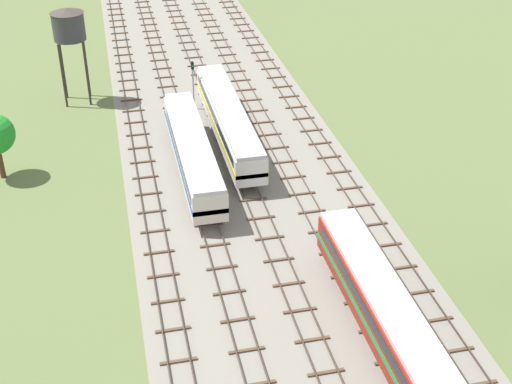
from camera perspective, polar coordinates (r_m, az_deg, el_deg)
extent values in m
plane|color=#5B6B3D|center=(80.05, -3.59, 7.28)|extent=(480.00, 480.00, 0.00)
cube|color=gray|center=(80.05, -3.59, 7.29)|extent=(21.74, 176.00, 0.01)
cube|color=#47382D|center=(80.11, -10.54, 6.99)|extent=(0.07, 126.00, 0.15)
cube|color=#47382D|center=(80.15, -9.51, 7.10)|extent=(0.07, 126.00, 0.15)
cube|color=brown|center=(46.15, -6.31, -13.52)|extent=(2.40, 0.22, 0.14)
cube|color=brown|center=(48.33, -6.77, -11.06)|extent=(2.40, 0.22, 0.14)
cube|color=brown|center=(50.60, -7.19, -8.81)|extent=(2.40, 0.22, 0.14)
cube|color=brown|center=(52.94, -7.56, -6.76)|extent=(2.40, 0.22, 0.14)
cube|color=brown|center=(55.34, -7.90, -4.89)|extent=(2.40, 0.22, 0.14)
cube|color=brown|center=(57.79, -8.20, -3.17)|extent=(2.40, 0.22, 0.14)
cube|color=brown|center=(60.30, -8.48, -1.60)|extent=(2.40, 0.22, 0.14)
cube|color=brown|center=(62.85, -8.74, -0.15)|extent=(2.40, 0.22, 0.14)
cube|color=brown|center=(65.44, -8.98, 1.19)|extent=(2.40, 0.22, 0.14)
cube|color=brown|center=(68.06, -9.20, 2.42)|extent=(2.40, 0.22, 0.14)
cube|color=brown|center=(70.71, -9.40, 3.56)|extent=(2.40, 0.22, 0.14)
cube|color=brown|center=(73.39, -9.59, 4.62)|extent=(2.40, 0.22, 0.14)
cube|color=brown|center=(76.09, -9.77, 5.60)|extent=(2.40, 0.22, 0.14)
cube|color=brown|center=(78.82, -9.93, 6.52)|extent=(2.40, 0.22, 0.14)
cube|color=brown|center=(81.56, -10.09, 7.37)|extent=(2.40, 0.22, 0.14)
cube|color=brown|center=(84.32, -10.23, 8.17)|extent=(2.40, 0.22, 0.14)
cube|color=brown|center=(87.10, -10.37, 8.92)|extent=(2.40, 0.22, 0.14)
cube|color=brown|center=(89.89, -10.50, 9.62)|extent=(2.40, 0.22, 0.14)
cube|color=brown|center=(92.69, -10.62, 10.28)|extent=(2.40, 0.22, 0.14)
cube|color=brown|center=(95.51, -10.73, 10.90)|extent=(2.40, 0.22, 0.14)
cube|color=brown|center=(98.34, -10.84, 11.48)|extent=(2.40, 0.22, 0.14)
cube|color=brown|center=(101.17, -10.94, 12.03)|extent=(2.40, 0.22, 0.14)
cube|color=brown|center=(104.02, -11.04, 12.55)|extent=(2.40, 0.22, 0.14)
cube|color=brown|center=(106.87, -11.13, 13.05)|extent=(2.40, 0.22, 0.14)
cube|color=brown|center=(109.73, -11.22, 13.51)|extent=(2.40, 0.22, 0.14)
cube|color=brown|center=(112.60, -11.31, 13.96)|extent=(2.40, 0.22, 0.14)
cube|color=brown|center=(115.48, -11.39, 14.38)|extent=(2.40, 0.22, 0.14)
cube|color=brown|center=(118.36, -11.46, 14.78)|extent=(2.40, 0.22, 0.14)
cube|color=#47382D|center=(80.32, -7.37, 7.33)|extent=(0.07, 126.00, 0.15)
cube|color=#47382D|center=(80.44, -6.34, 7.44)|extent=(0.07, 126.00, 0.15)
cube|color=brown|center=(44.53, 0.07, -15.37)|extent=(2.40, 0.22, 0.14)
cube|color=brown|center=(46.59, -0.77, -12.75)|extent=(2.40, 0.22, 0.14)
cube|color=brown|center=(48.75, -1.52, -10.36)|extent=(2.40, 0.22, 0.14)
cube|color=brown|center=(51.00, -2.19, -8.17)|extent=(2.40, 0.22, 0.14)
cube|color=brown|center=(53.32, -2.80, -6.17)|extent=(2.40, 0.22, 0.14)
cube|color=brown|center=(55.70, -3.35, -4.34)|extent=(2.40, 0.22, 0.14)
cube|color=brown|center=(58.14, -3.86, -2.65)|extent=(2.40, 0.22, 0.14)
cube|color=brown|center=(60.63, -4.32, -1.11)|extent=(2.40, 0.22, 0.14)
cube|color=brown|center=(63.17, -4.75, 0.31)|extent=(2.40, 0.22, 0.14)
cube|color=brown|center=(65.75, -5.14, 1.62)|extent=(2.40, 0.22, 0.14)
cube|color=brown|center=(68.36, -5.50, 2.83)|extent=(2.40, 0.22, 0.14)
cube|color=brown|center=(71.00, -5.84, 3.96)|extent=(2.40, 0.22, 0.14)
cube|color=brown|center=(73.66, -6.15, 5.00)|extent=(2.40, 0.22, 0.14)
cube|color=brown|center=(76.36, -6.44, 5.96)|extent=(2.40, 0.22, 0.14)
cube|color=brown|center=(79.07, -6.72, 6.86)|extent=(2.40, 0.22, 0.14)
cube|color=brown|center=(81.81, -6.97, 7.71)|extent=(2.40, 0.22, 0.14)
cube|color=brown|center=(84.56, -7.21, 8.49)|extent=(2.40, 0.22, 0.14)
cube|color=brown|center=(87.33, -7.44, 9.23)|extent=(2.40, 0.22, 0.14)
cube|color=brown|center=(90.11, -7.65, 9.92)|extent=(2.40, 0.22, 0.14)
cube|color=brown|center=(92.91, -7.85, 10.57)|extent=(2.40, 0.22, 0.14)
cube|color=brown|center=(95.72, -8.04, 11.18)|extent=(2.40, 0.22, 0.14)
cube|color=brown|center=(98.54, -8.22, 11.76)|extent=(2.40, 0.22, 0.14)
cube|color=brown|center=(101.37, -8.39, 12.30)|extent=(2.40, 0.22, 0.14)
cube|color=brown|center=(104.21, -8.56, 12.81)|extent=(2.40, 0.22, 0.14)
cube|color=brown|center=(107.06, -8.71, 13.30)|extent=(2.40, 0.22, 0.14)
cube|color=brown|center=(109.92, -8.86, 13.76)|extent=(2.40, 0.22, 0.14)
cube|color=brown|center=(112.78, -9.00, 14.20)|extent=(2.40, 0.22, 0.14)
cube|color=brown|center=(115.65, -9.13, 14.62)|extent=(2.40, 0.22, 0.14)
cube|color=brown|center=(118.53, -9.26, 15.01)|extent=(2.40, 0.22, 0.14)
cube|color=#47382D|center=(80.78, -4.22, 7.65)|extent=(0.07, 126.00, 0.15)
cube|color=#47382D|center=(80.98, -3.21, 7.75)|extent=(0.07, 126.00, 0.15)
cube|color=brown|center=(45.41, 5.71, -14.40)|extent=(2.40, 0.22, 0.14)
cube|color=brown|center=(47.44, 4.59, -11.89)|extent=(2.40, 0.22, 0.14)
cube|color=brown|center=(49.56, 3.59, -9.59)|extent=(2.40, 0.22, 0.14)
cube|color=brown|center=(51.77, 2.68, -7.48)|extent=(2.40, 0.22, 0.14)
cube|color=brown|center=(54.06, 1.85, -5.54)|extent=(2.40, 0.22, 0.14)
cube|color=brown|center=(56.41, 1.10, -3.77)|extent=(2.40, 0.22, 0.14)
cube|color=brown|center=(58.82, 0.41, -2.13)|extent=(2.40, 0.22, 0.14)
cube|color=brown|center=(61.29, -0.22, -0.63)|extent=(2.40, 0.22, 0.14)
cube|color=brown|center=(63.80, -0.81, 0.76)|extent=(2.40, 0.22, 0.14)
cube|color=brown|center=(66.35, -1.35, 2.04)|extent=(2.40, 0.22, 0.14)
cube|color=brown|center=(68.94, -1.85, 3.23)|extent=(2.40, 0.22, 0.14)
cube|color=brown|center=(71.56, -2.31, 4.33)|extent=(2.40, 0.22, 0.14)
cube|color=brown|center=(74.20, -2.75, 5.35)|extent=(2.40, 0.22, 0.14)
cube|color=brown|center=(76.88, -3.15, 6.30)|extent=(2.40, 0.22, 0.14)
cube|color=brown|center=(79.57, -3.53, 7.19)|extent=(2.40, 0.22, 0.14)
cube|color=brown|center=(82.29, -3.88, 8.01)|extent=(2.40, 0.22, 0.14)
cube|color=brown|center=(85.03, -4.22, 8.79)|extent=(2.40, 0.22, 0.14)
cube|color=brown|center=(87.78, -4.53, 9.51)|extent=(2.40, 0.22, 0.14)
cube|color=brown|center=(90.55, -4.82, 10.19)|extent=(2.40, 0.22, 0.14)
cube|color=brown|center=(93.34, -5.10, 10.83)|extent=(2.40, 0.22, 0.14)
cube|color=brown|center=(96.14, -5.37, 11.44)|extent=(2.40, 0.22, 0.14)
cube|color=brown|center=(98.94, -5.62, 12.01)|extent=(2.40, 0.22, 0.14)
cube|color=brown|center=(101.76, -5.86, 12.54)|extent=(2.40, 0.22, 0.14)
cube|color=brown|center=(104.59, -6.08, 13.05)|extent=(2.40, 0.22, 0.14)
cube|color=brown|center=(107.43, -6.29, 13.53)|extent=(2.40, 0.22, 0.14)
cube|color=brown|center=(110.28, -6.50, 13.99)|extent=(2.40, 0.22, 0.14)
cube|color=brown|center=(113.14, -6.69, 14.42)|extent=(2.40, 0.22, 0.14)
cube|color=brown|center=(116.00, -6.88, 14.83)|extent=(2.40, 0.22, 0.14)
cube|color=brown|center=(118.87, -7.06, 15.22)|extent=(2.40, 0.22, 0.14)
cube|color=#47382D|center=(81.47, -1.11, 7.95)|extent=(0.07, 126.00, 0.15)
cube|color=#47382D|center=(81.75, -0.11, 8.04)|extent=(0.07, 126.00, 0.15)
cube|color=brown|center=(46.71, 11.04, -13.36)|extent=(2.40, 0.22, 0.14)
cube|color=brown|center=(48.68, 9.69, -10.98)|extent=(2.40, 0.22, 0.14)
cube|color=brown|center=(50.75, 8.47, -8.79)|extent=(2.40, 0.22, 0.14)
cube|color=brown|center=(52.91, 7.35, -6.77)|extent=(2.40, 0.22, 0.14)
cube|color=brown|center=(55.15, 6.34, -4.91)|extent=(2.40, 0.22, 0.14)
cube|color=brown|center=(57.46, 5.41, -3.19)|extent=(2.40, 0.22, 0.14)
cube|color=brown|center=(59.83, 4.55, -1.61)|extent=(2.40, 0.22, 0.14)
cube|color=brown|center=(62.25, 3.76, -0.15)|extent=(2.40, 0.22, 0.14)
cube|color=brown|center=(64.72, 3.04, 1.20)|extent=(2.40, 0.22, 0.14)
cube|color=brown|center=(67.24, 2.36, 2.45)|extent=(2.40, 0.22, 0.14)
cube|color=brown|center=(69.79, 1.73, 3.61)|extent=(2.40, 0.22, 0.14)
cube|color=brown|center=(72.38, 1.15, 4.68)|extent=(2.40, 0.22, 0.14)
cube|color=brown|center=(75.00, 0.61, 5.68)|extent=(2.40, 0.22, 0.14)
cube|color=brown|center=(77.65, 0.10, 6.61)|extent=(2.40, 0.22, 0.14)
cube|color=brown|center=(80.32, -0.38, 7.48)|extent=(2.40, 0.22, 0.14)
cube|color=brown|center=(83.01, -0.83, 8.30)|extent=(2.40, 0.22, 0.14)
cube|color=brown|center=(85.73, -1.25, 9.06)|extent=(2.40, 0.22, 0.14)
cube|color=brown|center=(88.46, -1.65, 9.77)|extent=(2.40, 0.22, 0.14)
cube|color=brown|center=(91.21, -2.02, 10.44)|extent=(2.40, 0.22, 0.14)
cube|color=brown|center=(93.97, -2.38, 11.07)|extent=(2.40, 0.22, 0.14)
cube|color=brown|center=(96.75, -2.71, 11.67)|extent=(2.40, 0.22, 0.14)
cube|color=brown|center=(99.54, -3.03, 12.23)|extent=(2.40, 0.22, 0.14)
cube|color=brown|center=(102.35, -3.34, 12.76)|extent=(2.40, 0.22, 0.14)
cube|color=brown|center=(105.16, -3.62, 13.26)|extent=(2.40, 0.22, 0.14)
cube|color=brown|center=(107.99, -3.90, 13.74)|extent=(2.40, 0.22, 0.14)
cube|color=brown|center=(110.82, -4.16, 14.19)|extent=(2.40, 0.22, 0.14)
cube|color=brown|center=(113.66, -4.40, 14.61)|extent=(2.40, 0.22, 0.14)
cube|color=brown|center=(116.51, -4.64, 15.02)|extent=(2.40, 0.22, 0.14)
cube|color=#47382D|center=(82.40, 1.94, 8.21)|extent=(0.07, 126.00, 0.15)
cube|color=#47382D|center=(82.75, 2.92, 8.29)|extent=(0.07, 126.00, 0.15)
cube|color=brown|center=(46.58, 17.68, -14.67)|extent=(2.40, 0.22, 0.14)
cube|color=brown|center=(48.37, 16.00, -12.27)|extent=(2.40, 0.22, 0.14)
cube|color=brown|center=(50.28, 14.47, -10.04)|extent=(2.40, 0.22, 0.14)
cube|color=brown|center=(52.29, 13.07, -7.97)|extent=(2.40, 0.22, 0.14)
cube|color=brown|center=(54.39, 11.79, -6.05)|extent=(2.40, 0.22, 0.14)
cube|color=brown|center=(56.57, 10.61, -4.27)|extent=(2.40, 0.22, 0.14)
cube|color=brown|center=(58.82, 9.53, -2.62)|extent=(2.40, 0.22, 0.14)
cube|color=brown|center=(61.14, 8.53, -1.10)|extent=(2.40, 0.22, 0.14)
cube|color=brown|center=(63.51, 7.61, 0.31)|extent=(2.40, 0.22, 0.14)
cube|color=brown|center=(65.94, 6.75, 1.62)|extent=(2.40, 0.22, 0.14)
cube|color=brown|center=(68.41, 5.96, 2.83)|extent=(2.40, 0.22, 0.14)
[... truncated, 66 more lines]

